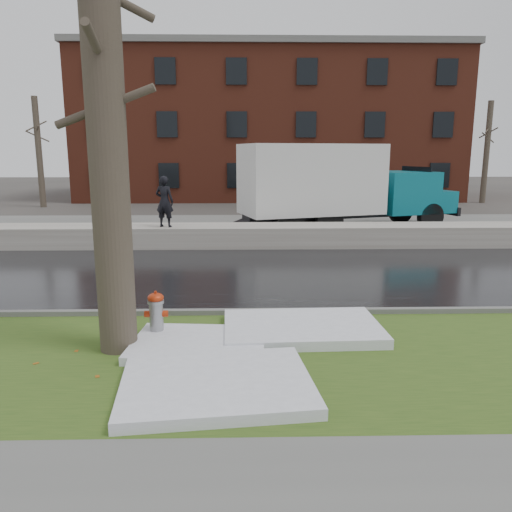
{
  "coord_description": "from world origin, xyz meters",
  "views": [
    {
      "loc": [
        0.28,
        -8.67,
        3.25
      ],
      "look_at": [
        0.53,
        2.17,
        1.0
      ],
      "focal_mm": 35.0,
      "sensor_mm": 36.0,
      "label": 1
    }
  ],
  "objects_px": {
    "box_truck": "(336,186)",
    "worker": "(165,201)",
    "fire_hydrant": "(156,313)",
    "tree": "(105,112)"
  },
  "relations": [
    {
      "from": "tree",
      "to": "box_truck",
      "type": "height_order",
      "value": "tree"
    },
    {
      "from": "box_truck",
      "to": "worker",
      "type": "height_order",
      "value": "box_truck"
    },
    {
      "from": "fire_hydrant",
      "to": "tree",
      "type": "height_order",
      "value": "tree"
    },
    {
      "from": "tree",
      "to": "worker",
      "type": "distance_m",
      "value": 9.45
    },
    {
      "from": "box_truck",
      "to": "fire_hydrant",
      "type": "bearing_deg",
      "value": -130.26
    },
    {
      "from": "tree",
      "to": "worker",
      "type": "height_order",
      "value": "tree"
    },
    {
      "from": "fire_hydrant",
      "to": "worker",
      "type": "distance_m",
      "value": 8.82
    },
    {
      "from": "box_truck",
      "to": "worker",
      "type": "bearing_deg",
      "value": -166.68
    },
    {
      "from": "worker",
      "to": "tree",
      "type": "bearing_deg",
      "value": 109.56
    },
    {
      "from": "fire_hydrant",
      "to": "tree",
      "type": "distance_m",
      "value": 3.44
    }
  ]
}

